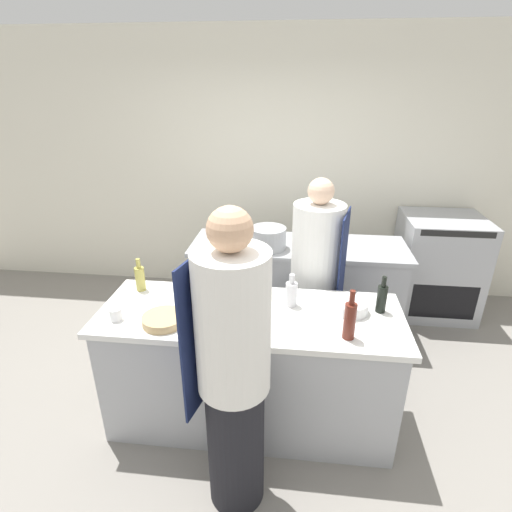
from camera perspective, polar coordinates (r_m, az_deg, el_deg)
ground_plane at (r=3.19m, az=-0.76°, el=-21.74°), size 16.00×16.00×0.00m
wall_back at (r=4.45m, az=2.66°, el=12.36°), size 8.00×0.06×2.80m
prep_counter at (r=2.89m, az=-0.81°, el=-15.53°), size 1.99×0.72×0.89m
pass_counter at (r=3.90m, az=5.84°, el=-4.39°), size 1.98×0.66×0.89m
oven_range at (r=4.55m, az=24.44°, el=-1.24°), size 0.78×0.72×1.04m
chef_at_prep_near at (r=2.15m, az=-3.26°, el=-16.39°), size 0.42×0.41×1.79m
chef_at_stove at (r=3.23m, az=8.50°, el=-3.47°), size 0.44×0.43×1.64m
bottle_olive_oil at (r=2.39m, az=13.25°, el=-8.83°), size 0.07×0.07×0.31m
bottle_vinegar at (r=2.72m, az=17.53°, el=-5.73°), size 0.06×0.06×0.25m
bottle_wine at (r=2.68m, az=5.08°, el=-5.31°), size 0.08×0.08×0.23m
bottle_cooking_oil at (r=2.97m, az=-16.24°, el=-3.00°), size 0.07×0.07×0.24m
bowl_mixing_large at (r=2.58m, az=-13.07°, el=-8.84°), size 0.26×0.26×0.05m
bowl_prep_small at (r=2.81m, az=-5.18°, el=-5.35°), size 0.25×0.25×0.05m
bowl_ceramic_blue at (r=2.69m, az=13.38°, el=-7.05°), size 0.22×0.22×0.08m
cup at (r=2.69m, az=-19.40°, el=-7.86°), size 0.08×0.08×0.08m
stockpot at (r=3.58m, az=1.77°, el=2.59°), size 0.32×0.32×0.19m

